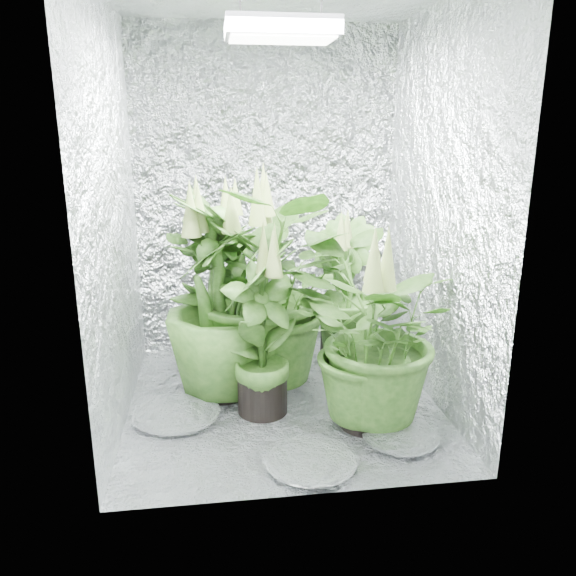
{
  "coord_description": "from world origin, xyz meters",
  "views": [
    {
      "loc": [
        -0.33,
        -2.69,
        1.41
      ],
      "look_at": [
        0.03,
        0.0,
        0.63
      ],
      "focal_mm": 35.0,
      "sensor_mm": 36.0,
      "label": 1
    }
  ],
  "objects_px": {
    "grow_lamp": "(281,30)",
    "plant_c": "(342,293)",
    "plant_e": "(372,336)",
    "plant_a": "(267,285)",
    "plant_d": "(219,300)",
    "plant_f": "(262,330)",
    "circulation_fan": "(371,340)",
    "plant_b": "(221,285)"
  },
  "relations": [
    {
      "from": "grow_lamp",
      "to": "plant_c",
      "type": "bearing_deg",
      "value": 49.9
    },
    {
      "from": "grow_lamp",
      "to": "plant_e",
      "type": "bearing_deg",
      "value": -36.41
    },
    {
      "from": "grow_lamp",
      "to": "plant_c",
      "type": "distance_m",
      "value": 1.54
    },
    {
      "from": "plant_a",
      "to": "plant_e",
      "type": "relative_size",
      "value": 1.33
    },
    {
      "from": "plant_d",
      "to": "plant_f",
      "type": "distance_m",
      "value": 0.33
    },
    {
      "from": "grow_lamp",
      "to": "plant_e",
      "type": "distance_m",
      "value": 1.45
    },
    {
      "from": "grow_lamp",
      "to": "plant_d",
      "type": "relative_size",
      "value": 0.43
    },
    {
      "from": "plant_a",
      "to": "circulation_fan",
      "type": "bearing_deg",
      "value": 16.9
    },
    {
      "from": "plant_b",
      "to": "circulation_fan",
      "type": "height_order",
      "value": "plant_b"
    },
    {
      "from": "grow_lamp",
      "to": "plant_d",
      "type": "xyz_separation_m",
      "value": [
        -0.31,
        0.15,
        -1.29
      ]
    },
    {
      "from": "plant_e",
      "to": "plant_f",
      "type": "bearing_deg",
      "value": 159.0
    },
    {
      "from": "grow_lamp",
      "to": "plant_e",
      "type": "height_order",
      "value": "grow_lamp"
    },
    {
      "from": "grow_lamp",
      "to": "plant_f",
      "type": "bearing_deg",
      "value": -140.54
    },
    {
      "from": "plant_b",
      "to": "plant_c",
      "type": "relative_size",
      "value": 1.21
    },
    {
      "from": "plant_c",
      "to": "plant_d",
      "type": "distance_m",
      "value": 0.83
    },
    {
      "from": "grow_lamp",
      "to": "plant_b",
      "type": "bearing_deg",
      "value": 125.71
    },
    {
      "from": "plant_b",
      "to": "plant_d",
      "type": "bearing_deg",
      "value": -92.46
    },
    {
      "from": "plant_c",
      "to": "circulation_fan",
      "type": "distance_m",
      "value": 0.35
    },
    {
      "from": "grow_lamp",
      "to": "plant_c",
      "type": "height_order",
      "value": "grow_lamp"
    },
    {
      "from": "plant_d",
      "to": "plant_b",
      "type": "bearing_deg",
      "value": 87.54
    },
    {
      "from": "plant_b",
      "to": "plant_f",
      "type": "height_order",
      "value": "plant_b"
    },
    {
      "from": "grow_lamp",
      "to": "plant_c",
      "type": "xyz_separation_m",
      "value": [
        0.43,
        0.51,
        -1.39
      ]
    },
    {
      "from": "plant_d",
      "to": "plant_e",
      "type": "relative_size",
      "value": 1.18
    },
    {
      "from": "grow_lamp",
      "to": "plant_a",
      "type": "height_order",
      "value": "grow_lamp"
    },
    {
      "from": "plant_f",
      "to": "plant_e",
      "type": "bearing_deg",
      "value": -21.0
    },
    {
      "from": "plant_b",
      "to": "plant_a",
      "type": "bearing_deg",
      "value": -33.88
    },
    {
      "from": "plant_a",
      "to": "plant_c",
      "type": "bearing_deg",
      "value": 28.1
    },
    {
      "from": "plant_e",
      "to": "circulation_fan",
      "type": "distance_m",
      "value": 0.84
    },
    {
      "from": "plant_a",
      "to": "plant_d",
      "type": "relative_size",
      "value": 1.12
    },
    {
      "from": "plant_d",
      "to": "plant_f",
      "type": "xyz_separation_m",
      "value": [
        0.2,
        -0.25,
        -0.09
      ]
    },
    {
      "from": "plant_d",
      "to": "plant_f",
      "type": "bearing_deg",
      "value": -51.1
    },
    {
      "from": "plant_b",
      "to": "plant_d",
      "type": "height_order",
      "value": "plant_d"
    },
    {
      "from": "grow_lamp",
      "to": "plant_d",
      "type": "height_order",
      "value": "grow_lamp"
    },
    {
      "from": "plant_a",
      "to": "plant_d",
      "type": "height_order",
      "value": "plant_a"
    },
    {
      "from": "plant_a",
      "to": "plant_c",
      "type": "xyz_separation_m",
      "value": [
        0.48,
        0.26,
        -0.14
      ]
    },
    {
      "from": "plant_a",
      "to": "plant_c",
      "type": "relative_size",
      "value": 1.37
    },
    {
      "from": "plant_e",
      "to": "circulation_fan",
      "type": "relative_size",
      "value": 2.89
    },
    {
      "from": "plant_a",
      "to": "plant_f",
      "type": "relative_size",
      "value": 1.36
    },
    {
      "from": "grow_lamp",
      "to": "plant_e",
      "type": "xyz_separation_m",
      "value": [
        0.39,
        -0.29,
        -1.36
      ]
    },
    {
      "from": "plant_c",
      "to": "plant_e",
      "type": "xyz_separation_m",
      "value": [
        -0.04,
        -0.8,
        0.02
      ]
    },
    {
      "from": "plant_b",
      "to": "plant_f",
      "type": "distance_m",
      "value": 0.56
    },
    {
      "from": "plant_d",
      "to": "plant_c",
      "type": "bearing_deg",
      "value": 25.69
    }
  ]
}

